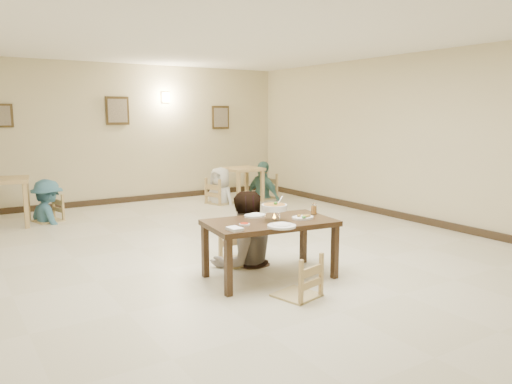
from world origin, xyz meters
TOP-DOWN VIEW (x-y plane):
  - floor at (0.00, 0.00)m, footprint 10.00×10.00m
  - ceiling at (0.00, 0.00)m, footprint 10.00×10.00m
  - wall_back at (0.00, 5.00)m, footprint 10.00×0.00m
  - wall_right at (4.00, 0.00)m, footprint 0.00×10.00m
  - baseboard_back at (0.00, 4.97)m, footprint 8.00×0.06m
  - baseboard_right at (3.97, 0.00)m, footprint 0.06×10.00m
  - picture_b at (0.10, 4.96)m, footprint 0.50×0.04m
  - picture_c at (2.60, 4.96)m, footprint 0.45×0.04m
  - wall_sconce at (1.20, 4.96)m, footprint 0.16×0.05m
  - main_table at (0.01, -0.97)m, footprint 1.57×1.00m
  - chair_far at (0.05, -0.24)m, footprint 0.49×0.49m
  - chair_near at (-0.10, -1.64)m, footprint 0.42×0.42m
  - main_diner at (0.05, -0.31)m, footprint 0.95×0.75m
  - curry_warmer at (0.04, -1.01)m, footprint 0.33×0.30m
  - rice_plate_far at (-0.01, -0.68)m, footprint 0.29×0.29m
  - rice_plate_near at (-0.08, -1.33)m, footprint 0.32×0.32m
  - fried_plate at (0.39, -1.10)m, footprint 0.28×0.28m
  - chili_dish at (-0.38, -1.04)m, footprint 0.12×0.12m
  - napkin_cutlery at (-0.59, -1.18)m, footprint 0.17×0.27m
  - drink_glass at (0.67, -0.97)m, footprint 0.07×0.07m
  - bg_table_left at (-2.31, 3.82)m, footprint 0.96×0.96m
  - bg_table_right at (2.48, 3.75)m, footprint 0.78×0.78m
  - bg_chair_lr at (-1.61, 3.80)m, footprint 0.43×0.43m
  - bg_chair_rl at (1.91, 3.75)m, footprint 0.50×0.50m
  - bg_chair_rr at (3.06, 3.78)m, footprint 0.51×0.51m
  - bg_diner_b at (-1.61, 3.80)m, footprint 0.84×1.12m
  - bg_diner_c at (1.91, 3.75)m, footprint 0.71×0.89m
  - bg_diner_d at (3.06, 3.78)m, footprint 0.61×1.07m

SIDE VIEW (x-z plane):
  - floor at x=0.00m, z-range 0.00..0.00m
  - baseboard_back at x=0.00m, z-range 0.00..0.12m
  - baseboard_right at x=3.97m, z-range 0.00..0.12m
  - chair_near at x=-0.10m, z-range 0.00..0.89m
  - bg_chair_lr at x=-1.61m, z-range 0.00..0.92m
  - chair_far at x=0.05m, z-range 0.00..1.04m
  - bg_chair_rl at x=1.91m, z-range 0.00..1.06m
  - bg_chair_rr at x=3.06m, z-range 0.00..1.08m
  - main_table at x=0.01m, z-range 0.27..0.96m
  - bg_table_right at x=2.48m, z-range 0.24..0.99m
  - bg_table_left at x=-2.31m, z-range 0.28..1.11m
  - chili_dish at x=-0.38m, z-range 0.69..0.72m
  - rice_plate_far at x=-0.01m, z-range 0.68..0.74m
  - rice_plate_near at x=-0.08m, z-range 0.67..0.75m
  - napkin_cutlery at x=-0.59m, z-range 0.69..0.73m
  - fried_plate at x=0.39m, z-range 0.68..0.74m
  - drink_glass at x=0.67m, z-range 0.69..0.83m
  - bg_diner_b at x=-1.61m, z-range 0.00..1.54m
  - bg_diner_c at x=1.91m, z-range 0.00..1.59m
  - curry_warmer at x=0.04m, z-range 0.72..0.98m
  - bg_diner_d at x=3.06m, z-range 0.00..1.72m
  - main_diner at x=0.05m, z-range 0.00..1.90m
  - wall_back at x=0.00m, z-range -3.50..6.50m
  - wall_right at x=4.00m, z-range -3.50..6.50m
  - picture_c at x=2.60m, z-range 1.57..2.12m
  - picture_b at x=0.10m, z-range 1.70..2.30m
  - wall_sconce at x=1.20m, z-range 2.19..2.41m
  - ceiling at x=0.00m, z-range 3.00..3.00m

